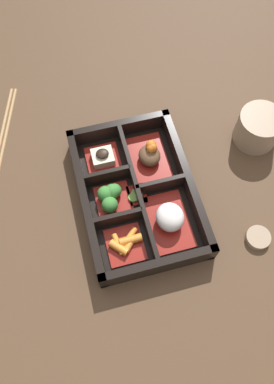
# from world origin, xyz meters

# --- Properties ---
(ground_plane) EXTENTS (3.00, 3.00, 0.00)m
(ground_plane) POSITION_xyz_m (0.00, 0.00, 0.00)
(ground_plane) COLOR #4C3523
(bento_base) EXTENTS (0.31, 0.21, 0.01)m
(bento_base) POSITION_xyz_m (0.00, 0.00, 0.01)
(bento_base) COLOR black
(bento_base) RESTS_ON ground_plane
(bento_rim) EXTENTS (0.31, 0.21, 0.05)m
(bento_rim) POSITION_xyz_m (0.00, -0.00, 0.02)
(bento_rim) COLOR black
(bento_rim) RESTS_ON ground_plane
(bowl_stew) EXTENTS (0.12, 0.07, 0.05)m
(bowl_stew) POSITION_xyz_m (-0.07, 0.04, 0.03)
(bowl_stew) COLOR maroon
(bowl_stew) RESTS_ON bento_base
(bowl_rice) EXTENTS (0.12, 0.07, 0.05)m
(bowl_rice) POSITION_xyz_m (0.07, 0.04, 0.03)
(bowl_rice) COLOR maroon
(bowl_rice) RESTS_ON bento_base
(bowl_tofu) EXTENTS (0.07, 0.07, 0.03)m
(bowl_tofu) POSITION_xyz_m (-0.09, -0.05, 0.02)
(bowl_tofu) COLOR maroon
(bowl_tofu) RESTS_ON bento_base
(bowl_greens) EXTENTS (0.07, 0.07, 0.04)m
(bowl_greens) POSITION_xyz_m (-0.00, -0.05, 0.03)
(bowl_greens) COLOR maroon
(bowl_greens) RESTS_ON bento_base
(bowl_carrots) EXTENTS (0.07, 0.07, 0.02)m
(bowl_carrots) POSITION_xyz_m (0.09, -0.05, 0.02)
(bowl_carrots) COLOR maroon
(bowl_carrots) RESTS_ON bento_base
(bowl_pickles) EXTENTS (0.04, 0.03, 0.01)m
(bowl_pickles) POSITION_xyz_m (0.00, -0.00, 0.02)
(bowl_pickles) COLOR maroon
(bowl_pickles) RESTS_ON bento_base
(tea_cup) EXTENTS (0.09, 0.09, 0.07)m
(tea_cup) POSITION_xyz_m (-0.07, 0.27, 0.04)
(tea_cup) COLOR gray
(tea_cup) RESTS_ON ground_plane
(chopsticks) EXTENTS (0.22, 0.08, 0.01)m
(chopsticks) POSITION_xyz_m (-0.22, -0.23, 0.00)
(chopsticks) COLOR #A87F51
(chopsticks) RESTS_ON ground_plane
(sauce_dish) EXTENTS (0.05, 0.05, 0.01)m
(sauce_dish) POSITION_xyz_m (0.14, 0.20, 0.01)
(sauce_dish) COLOR gray
(sauce_dish) RESTS_ON ground_plane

